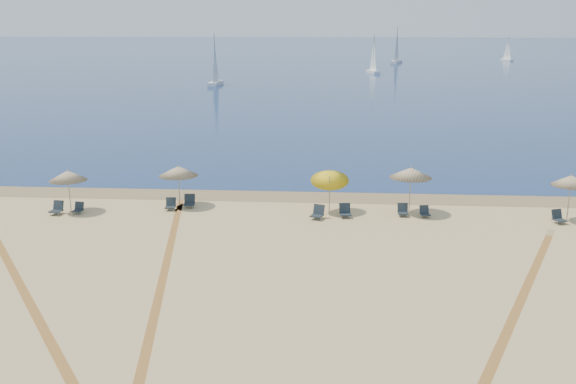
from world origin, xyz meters
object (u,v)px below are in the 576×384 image
umbrella_3 (330,176)px  sailboat_0 (215,70)px  umbrella_5 (571,180)px  chair_8 (403,210)px  chair_5 (189,202)px  chair_6 (318,213)px  chair_9 (425,212)px  sailboat_1 (507,53)px  sailboat_2 (397,52)px  sailboat_3 (373,62)px  chair_3 (78,208)px  chair_2 (57,208)px  umbrella_1 (68,176)px  chair_4 (171,205)px  chair_7 (345,211)px  umbrella_4 (411,173)px  umbrella_2 (178,171)px  chair_10 (558,217)px

umbrella_3 → sailboat_0: (-19.40, 71.78, 0.47)m
umbrella_5 → chair_8: bearing=177.9°
chair_5 → chair_6: chair_6 is taller
chair_9 → sailboat_1: bearing=65.3°
chair_9 → chair_5: bearing=166.9°
chair_6 → chair_8: bearing=30.7°
sailboat_2 → sailboat_3: (-7.69, -32.96, -0.47)m
sailboat_3 → sailboat_0: bearing=-150.8°
chair_3 → chair_2: bearing=-163.9°
sailboat_2 → chair_6: bearing=-77.8°
umbrella_3 → chair_6: 2.25m
umbrella_1 → chair_6: 13.86m
umbrella_1 → chair_8: size_ratio=3.53×
chair_4 → chair_7: bearing=-7.9°
chair_2 → chair_6: chair_6 is taller
chair_9 → sailboat_1: 151.18m
chair_3 → chair_4: size_ratio=0.93×
chair_4 → chair_5: size_ratio=0.90×
umbrella_1 → chair_7: 15.30m
chair_2 → chair_8: size_ratio=1.18×
sailboat_1 → sailboat_2: (-30.52, -12.35, 0.80)m
umbrella_5 → chair_2: (-27.44, -0.70, -1.88)m
chair_8 → chair_2: bearing=-178.9°
sailboat_1 → umbrella_3: bearing=-129.0°
chair_3 → chair_7: 14.63m
umbrella_4 → sailboat_0: size_ratio=0.31×
umbrella_2 → sailboat_3: size_ratio=0.31×
chair_5 → chair_4: bearing=-153.5°
umbrella_4 → chair_8: size_ratio=3.87×
umbrella_1 → chair_2: 1.89m
chair_6 → sailboat_1: bearing=92.4°
chair_3 → chair_5: chair_5 is taller
chair_5 → chair_6: bearing=-18.5°
umbrella_2 → umbrella_3: size_ratio=0.89×
chair_7 → chair_9: chair_7 is taller
umbrella_3 → chair_9: umbrella_3 is taller
chair_4 → chair_5: 1.11m
umbrella_5 → chair_7: (-11.71, -0.13, -1.88)m
umbrella_4 → chair_9: size_ratio=3.97×
chair_2 → umbrella_5: bearing=10.9°
chair_6 → chair_8: size_ratio=1.31×
umbrella_3 → chair_2: bearing=-174.4°
chair_5 → chair_7: 8.89m
chair_5 → chair_10: 19.98m
umbrella_5 → chair_9: umbrella_5 is taller
sailboat_0 → umbrella_5: bearing=-62.9°
umbrella_5 → chair_2: 27.51m
chair_4 → chair_8: (12.87, -0.25, 0.00)m
umbrella_1 → sailboat_0: bearing=94.0°
umbrella_5 → chair_8: 8.79m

